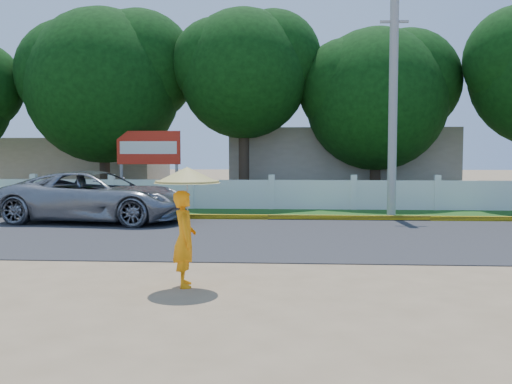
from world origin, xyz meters
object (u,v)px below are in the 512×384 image
at_px(utility_pole, 393,108).
at_px(billboard, 149,152).
at_px(vehicle, 97,197).
at_px(monk_with_parasol, 186,209).

height_order(utility_pole, billboard, utility_pole).
bearing_deg(vehicle, billboard, 2.74).
xyz_separation_m(vehicle, monk_with_parasol, (4.22, -8.04, 0.45)).
relative_size(monk_with_parasol, billboard, 0.64).
bearing_deg(billboard, vehicle, -93.22).
xyz_separation_m(utility_pole, monk_with_parasol, (-4.90, -9.87, -2.30)).
bearing_deg(monk_with_parasol, billboard, 106.58).
distance_m(utility_pole, billboard, 9.54).
relative_size(utility_pole, vehicle, 1.26).
height_order(vehicle, billboard, billboard).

